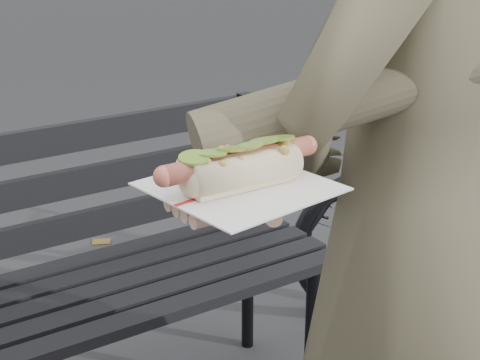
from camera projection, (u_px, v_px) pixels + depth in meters
The scene contains 3 objects.
park_bench at pixel (52, 272), 1.91m from camera, with size 1.50×0.44×0.88m.
person at pixel (407, 237), 1.27m from camera, with size 0.64×0.42×1.76m, color brown.
held_hotdog at pixel (332, 113), 1.02m from camera, with size 0.64×0.32×0.20m.
Camera 1 is at (-0.52, -0.75, 1.42)m, focal length 55.00 mm.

